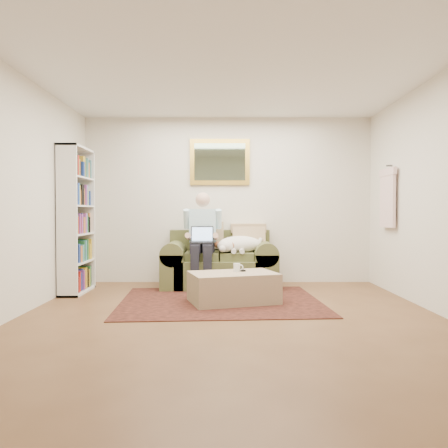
{
  "coord_description": "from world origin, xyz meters",
  "views": [
    {
      "loc": [
        -0.07,
        -4.41,
        1.1
      ],
      "look_at": [
        -0.06,
        1.45,
        0.95
      ],
      "focal_mm": 35.0,
      "sensor_mm": 36.0,
      "label": 1
    }
  ],
  "objects_px": {
    "sleeping_dog": "(240,244)",
    "ottoman": "(233,288)",
    "sofa": "(220,268)",
    "coffee_mug": "(237,267)",
    "bookshelf": "(76,220)",
    "seated_man": "(202,240)",
    "laptop": "(202,238)"
  },
  "relations": [
    {
      "from": "sofa",
      "to": "sleeping_dog",
      "type": "relative_size",
      "value": 2.43
    },
    {
      "from": "seated_man",
      "to": "bookshelf",
      "type": "xyz_separation_m",
      "value": [
        -1.72,
        -0.29,
        0.3
      ]
    },
    {
      "from": "ottoman",
      "to": "seated_man",
      "type": "bearing_deg",
      "value": 113.22
    },
    {
      "from": "sofa",
      "to": "sleeping_dog",
      "type": "bearing_deg",
      "value": -15.74
    },
    {
      "from": "sleeping_dog",
      "to": "coffee_mug",
      "type": "distance_m",
      "value": 0.99
    },
    {
      "from": "ottoman",
      "to": "bookshelf",
      "type": "xyz_separation_m",
      "value": [
        -2.15,
        0.7,
        0.81
      ]
    },
    {
      "from": "bookshelf",
      "to": "sleeping_dog",
      "type": "bearing_deg",
      "value": 9.0
    },
    {
      "from": "seated_man",
      "to": "laptop",
      "type": "xyz_separation_m",
      "value": [
        0.0,
        -0.06,
        0.03
      ]
    },
    {
      "from": "sleeping_dog",
      "to": "laptop",
      "type": "bearing_deg",
      "value": -166.36
    },
    {
      "from": "sleeping_dog",
      "to": "coffee_mug",
      "type": "relative_size",
      "value": 6.86
    },
    {
      "from": "laptop",
      "to": "ottoman",
      "type": "height_order",
      "value": "laptop"
    },
    {
      "from": "sleeping_dog",
      "to": "bookshelf",
      "type": "height_order",
      "value": "bookshelf"
    },
    {
      "from": "sofa",
      "to": "seated_man",
      "type": "distance_m",
      "value": 0.51
    },
    {
      "from": "laptop",
      "to": "coffee_mug",
      "type": "distance_m",
      "value": 1.01
    },
    {
      "from": "laptop",
      "to": "ottoman",
      "type": "bearing_deg",
      "value": -65.36
    },
    {
      "from": "sofa",
      "to": "bookshelf",
      "type": "height_order",
      "value": "bookshelf"
    },
    {
      "from": "ottoman",
      "to": "coffee_mug",
      "type": "distance_m",
      "value": 0.26
    },
    {
      "from": "sofa",
      "to": "laptop",
      "type": "height_order",
      "value": "laptop"
    },
    {
      "from": "sleeping_dog",
      "to": "sofa",
      "type": "bearing_deg",
      "value": 164.26
    },
    {
      "from": "laptop",
      "to": "sleeping_dog",
      "type": "relative_size",
      "value": 0.47
    },
    {
      "from": "seated_man",
      "to": "coffee_mug",
      "type": "bearing_deg",
      "value": -62.16
    },
    {
      "from": "sleeping_dog",
      "to": "bookshelf",
      "type": "distance_m",
      "value": 2.33
    },
    {
      "from": "coffee_mug",
      "to": "bookshelf",
      "type": "xyz_separation_m",
      "value": [
        -2.19,
        0.61,
        0.58
      ]
    },
    {
      "from": "sleeping_dog",
      "to": "ottoman",
      "type": "bearing_deg",
      "value": -96.56
    },
    {
      "from": "sofa",
      "to": "sleeping_dog",
      "type": "height_order",
      "value": "sofa"
    },
    {
      "from": "coffee_mug",
      "to": "ottoman",
      "type": "bearing_deg",
      "value": -115.29
    },
    {
      "from": "sleeping_dog",
      "to": "ottoman",
      "type": "xyz_separation_m",
      "value": [
        -0.12,
        -1.06,
        -0.45
      ]
    },
    {
      "from": "sofa",
      "to": "bookshelf",
      "type": "xyz_separation_m",
      "value": [
        -1.97,
        -0.44,
        0.71
      ]
    },
    {
      "from": "laptop",
      "to": "seated_man",
      "type": "bearing_deg",
      "value": 90.0
    },
    {
      "from": "sofa",
      "to": "bookshelf",
      "type": "bearing_deg",
      "value": -167.3
    },
    {
      "from": "bookshelf",
      "to": "sofa",
      "type": "bearing_deg",
      "value": 12.7
    },
    {
      "from": "sofa",
      "to": "coffee_mug",
      "type": "bearing_deg",
      "value": -77.98
    }
  ]
}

